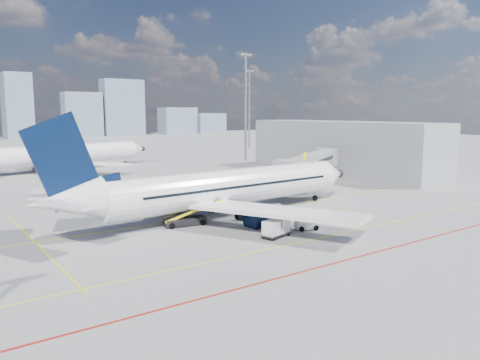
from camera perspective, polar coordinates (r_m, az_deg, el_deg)
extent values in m
plane|color=gray|center=(48.03, 2.66, -5.96)|extent=(420.00, 420.00, 0.00)
cube|color=yellow|center=(54.38, -2.55, -4.26)|extent=(60.00, 0.18, 0.01)
cube|color=yellow|center=(43.63, 7.56, -7.49)|extent=(80.00, 0.15, 0.01)
cube|color=yellow|center=(58.81, 12.27, -3.48)|extent=(0.15, 28.00, 0.01)
cube|color=yellow|center=(46.99, -23.67, -6.98)|extent=(0.15, 30.00, 0.01)
cube|color=maroon|center=(39.65, 13.55, -9.28)|extent=(90.00, 0.25, 0.01)
cube|color=#9A9DA2|center=(73.81, 8.58, 2.05)|extent=(20.84, 13.93, 2.60)
cube|color=black|center=(73.79, 8.58, 2.21)|extent=(20.52, 13.82, 0.55)
cube|color=#9A9DA2|center=(63.25, 5.89, 1.07)|extent=(4.49, 4.56, 3.00)
cube|color=black|center=(68.31, 7.29, -1.43)|extent=(2.20, 1.00, 0.70)
cylinder|color=gray|center=(68.10, 7.31, -0.31)|extent=(0.56, 0.56, 2.70)
cylinder|color=gray|center=(81.47, 10.09, 1.22)|extent=(0.60, 0.60, 3.90)
cylinder|color=#9A9DA2|center=(84.79, 10.59, 2.80)|extent=(4.00, 4.00, 3.00)
cylinder|color=gray|center=(84.99, 10.55, 1.50)|extent=(2.40, 2.40, 3.90)
cube|color=yellow|center=(64.78, 7.89, 2.80)|extent=(1.26, 0.82, 1.20)
cube|color=#9A9DA2|center=(93.24, 12.27, 3.92)|extent=(10.00, 42.00, 10.00)
cube|color=black|center=(89.76, 10.20, 3.82)|extent=(0.25, 40.00, 4.50)
cylinder|color=gray|center=(113.36, 0.69, 8.65)|extent=(0.56, 0.56, 25.00)
cube|color=gray|center=(114.14, 0.70, 15.04)|extent=(3.20, 0.40, 0.50)
cube|color=#BABEC2|center=(113.24, 0.27, 15.09)|extent=(0.60, 0.15, 0.35)
cube|color=#BABEC2|center=(113.94, 0.77, 15.05)|extent=(0.60, 0.15, 0.35)
cube|color=#BABEC2|center=(114.65, 1.27, 15.01)|extent=(0.60, 0.15, 0.35)
cylinder|color=gray|center=(157.55, 1.13, 8.56)|extent=(0.56, 0.56, 25.00)
cube|color=gray|center=(158.11, 1.15, 13.16)|extent=(3.20, 0.40, 0.50)
cube|color=#BABEC2|center=(157.20, 0.84, 13.19)|extent=(0.60, 0.15, 0.35)
cube|color=#BABEC2|center=(157.91, 1.20, 13.17)|extent=(0.60, 0.15, 0.35)
cube|color=#BABEC2|center=(158.63, 1.56, 13.15)|extent=(0.60, 0.15, 0.35)
cube|color=slate|center=(230.23, -25.53, 8.14)|extent=(11.17, 13.90, 28.70)
cube|color=slate|center=(236.84, -18.68, 7.56)|extent=(17.50, 8.77, 21.02)
cube|color=slate|center=(243.44, -14.14, 8.54)|extent=(20.28, 9.06, 27.72)
cube|color=slate|center=(256.34, -7.61, 7.18)|extent=(18.69, 11.10, 14.14)
cube|color=slate|center=(265.52, -4.04, 6.94)|extent=(16.74, 14.31, 11.09)
cylinder|color=white|center=(53.63, -0.96, -0.84)|extent=(31.29, 5.69, 4.05)
cone|color=white|center=(65.59, 11.22, 0.68)|extent=(3.94, 4.24, 4.05)
sphere|color=black|center=(66.70, 12.03, 0.78)|extent=(1.20, 1.20, 1.14)
cone|color=white|center=(44.81, -20.52, -2.45)|extent=(6.84, 4.39, 4.05)
cube|color=black|center=(64.51, 10.45, 1.09)|extent=(1.64, 1.64, 0.47)
cube|color=white|center=(60.59, -7.51, -0.92)|extent=(11.17, 17.92, 0.60)
cube|color=white|center=(45.84, 4.62, -3.86)|extent=(12.59, 17.71, 0.60)
cylinder|color=#071533|center=(58.59, -4.94, -2.48)|extent=(3.86, 2.58, 2.39)
cylinder|color=#071533|center=(49.20, 2.85, -4.55)|extent=(3.86, 2.58, 2.39)
cylinder|color=#BABEC2|center=(59.68, -3.36, -2.27)|extent=(0.49, 2.46, 2.45)
cylinder|color=#BABEC2|center=(50.49, 4.53, -4.23)|extent=(0.49, 2.46, 2.45)
cube|color=#071533|center=(44.31, -20.75, 2.10)|extent=(7.12, 0.71, 8.85)
cube|color=#071533|center=(45.43, -17.61, -0.78)|extent=(5.86, 0.62, 2.23)
cube|color=white|center=(47.76, -22.25, -1.46)|extent=(4.83, 6.51, 0.23)
cube|color=white|center=(41.51, -19.66, -2.72)|extent=(5.28, 6.58, 0.23)
cylinder|color=gray|center=(63.41, 9.15, -1.72)|extent=(0.29, 0.29, 1.80)
cylinder|color=black|center=(63.51, 9.14, -2.18)|extent=(0.77, 0.32, 0.76)
cylinder|color=gray|center=(55.62, -3.50, -3.14)|extent=(0.34, 0.34, 1.60)
cylinder|color=black|center=(55.68, -3.49, -3.44)|extent=(1.03, 0.70, 1.00)
cylinder|color=gray|center=(51.38, -0.04, -4.08)|extent=(0.34, 0.34, 1.60)
cylinder|color=black|center=(51.45, -0.04, -4.41)|extent=(1.03, 0.70, 1.00)
cube|color=black|center=(55.47, -1.79, -0.21)|extent=(25.49, 1.45, 0.27)
cube|color=black|center=(52.35, 0.82, -0.72)|extent=(25.49, 1.45, 0.27)
cylinder|color=white|center=(101.77, -20.29, 2.99)|extent=(31.01, 10.84, 4.02)
cone|color=white|center=(110.92, -12.39, 3.71)|extent=(4.51, 4.75, 4.02)
sphere|color=black|center=(111.77, -11.79, 3.76)|extent=(1.36, 1.36, 1.13)
cube|color=black|center=(110.10, -12.96, 3.95)|extent=(1.85, 1.85, 0.46)
cube|color=white|center=(109.44, -23.27, 2.59)|extent=(8.52, 17.71, 0.59)
cube|color=white|center=(93.05, -18.39, 1.94)|extent=(14.50, 16.81, 0.59)
cylinder|color=#071533|center=(107.05, -21.98, 1.85)|extent=(4.14, 3.14, 2.37)
cylinder|color=#071533|center=(96.54, -18.81, 1.37)|extent=(4.14, 3.14, 2.37)
cylinder|color=#BABEC2|center=(107.92, -21.05, 1.95)|extent=(0.90, 2.45, 2.43)
cylinder|color=#BABEC2|center=(97.51, -17.81, 1.48)|extent=(0.90, 2.45, 2.43)
cylinder|color=black|center=(103.93, -21.41, 1.48)|extent=(1.12, 0.86, 1.00)
cylinder|color=black|center=(99.21, -20.00, 1.25)|extent=(1.12, 0.86, 1.00)
cylinder|color=black|center=(109.24, -13.78, 2.06)|extent=(0.80, 0.44, 0.76)
cube|color=white|center=(47.90, 8.10, -5.40)|extent=(2.45, 1.84, 0.79)
cube|color=white|center=(47.60, 7.68, -4.74)|extent=(1.31, 1.40, 0.60)
cube|color=black|center=(47.56, 7.69, -4.51)|extent=(1.20, 1.32, 0.35)
cylinder|color=black|center=(47.16, 7.49, -5.94)|extent=(0.60, 0.39, 0.56)
cylinder|color=black|center=(48.13, 6.96, -5.64)|extent=(0.60, 0.39, 0.56)
cylinder|color=black|center=(47.81, 9.24, -5.78)|extent=(0.60, 0.39, 0.56)
cylinder|color=black|center=(48.77, 8.68, -5.49)|extent=(0.60, 0.39, 0.56)
cube|color=black|center=(44.92, 4.42, -6.62)|extent=(3.32, 2.06, 0.15)
cube|color=white|center=(44.14, 3.84, -5.87)|extent=(1.59, 1.56, 1.33)
cube|color=white|center=(45.34, 5.02, -5.50)|extent=(1.59, 1.56, 1.33)
cylinder|color=black|center=(43.69, 4.11, -7.24)|extent=(0.29, 0.18, 0.27)
cylinder|color=black|center=(44.39, 2.87, -6.97)|extent=(0.29, 0.18, 0.27)
cylinder|color=black|center=(45.56, 5.94, -6.60)|extent=(0.29, 0.18, 0.27)
cylinder|color=black|center=(46.24, 4.71, -6.37)|extent=(0.29, 0.18, 0.27)
cube|color=black|center=(49.54, -6.74, -5.00)|extent=(4.60, 2.18, 0.74)
cube|color=black|center=(49.60, -5.85, -3.66)|extent=(6.40, 1.93, 1.94)
cube|color=yellow|center=(50.13, -6.09, -3.54)|extent=(6.29, 0.97, 2.02)
cube|color=yellow|center=(49.07, -5.60, -3.79)|extent=(6.29, 0.97, 2.02)
cylinder|color=black|center=(48.36, -8.30, -5.55)|extent=(0.66, 0.34, 0.63)
cylinder|color=black|center=(49.71, -8.86, -5.18)|extent=(0.66, 0.34, 0.63)
cylinder|color=black|center=(49.52, -4.60, -5.16)|extent=(0.66, 0.34, 0.63)
cylinder|color=black|center=(50.84, -5.25, -4.81)|extent=(0.66, 0.34, 0.63)
imported|color=yellow|center=(49.21, 7.53, -4.61)|extent=(0.48, 0.68, 1.77)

